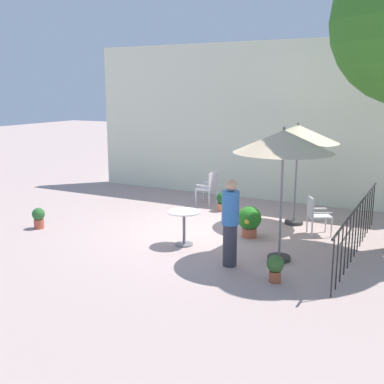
{
  "coord_description": "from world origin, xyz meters",
  "views": [
    {
      "loc": [
        4.85,
        -9.57,
        3.21
      ],
      "look_at": [
        0.0,
        -0.28,
        0.96
      ],
      "focal_mm": 44.94,
      "sensor_mm": 36.0,
      "label": 1
    }
  ],
  "objects_px": {
    "potted_plant_2": "(249,220)",
    "potted_plant_3": "(39,217)",
    "potted_plant_1": "(275,267)",
    "patio_chair_0": "(209,186)",
    "standing_person": "(230,222)",
    "cafe_table_0": "(184,222)",
    "patio_umbrella_1": "(298,135)",
    "patio_chair_1": "(316,213)",
    "potted_plant_0": "(223,201)",
    "patio_umbrella_0": "(284,143)"
  },
  "relations": [
    {
      "from": "potted_plant_2",
      "to": "potted_plant_3",
      "type": "relative_size",
      "value": 1.39
    },
    {
      "from": "potted_plant_1",
      "to": "potted_plant_2",
      "type": "bearing_deg",
      "value": 120.8
    },
    {
      "from": "patio_chair_0",
      "to": "standing_person",
      "type": "relative_size",
      "value": 0.58
    },
    {
      "from": "cafe_table_0",
      "to": "standing_person",
      "type": "relative_size",
      "value": 0.45
    },
    {
      "from": "patio_umbrella_1",
      "to": "potted_plant_3",
      "type": "height_order",
      "value": "patio_umbrella_1"
    },
    {
      "from": "patio_chair_0",
      "to": "potted_plant_1",
      "type": "height_order",
      "value": "patio_chair_0"
    },
    {
      "from": "patio_umbrella_1",
      "to": "potted_plant_2",
      "type": "xyz_separation_m",
      "value": [
        -0.59,
        -1.49,
        -1.78
      ]
    },
    {
      "from": "potted_plant_3",
      "to": "standing_person",
      "type": "bearing_deg",
      "value": -1.95
    },
    {
      "from": "potted_plant_3",
      "to": "patio_chair_1",
      "type": "bearing_deg",
      "value": 22.87
    },
    {
      "from": "patio_chair_0",
      "to": "potted_plant_3",
      "type": "bearing_deg",
      "value": -122.92
    },
    {
      "from": "patio_umbrella_1",
      "to": "potted_plant_2",
      "type": "bearing_deg",
      "value": -111.77
    },
    {
      "from": "cafe_table_0",
      "to": "patio_chair_1",
      "type": "xyz_separation_m",
      "value": [
        2.27,
        1.99,
        -0.0
      ]
    },
    {
      "from": "potted_plant_1",
      "to": "potted_plant_2",
      "type": "height_order",
      "value": "potted_plant_2"
    },
    {
      "from": "patio_chair_1",
      "to": "potted_plant_0",
      "type": "distance_m",
      "value": 2.95
    },
    {
      "from": "potted_plant_0",
      "to": "potted_plant_1",
      "type": "xyz_separation_m",
      "value": [
        2.79,
        -4.07,
        0.0
      ]
    },
    {
      "from": "patio_umbrella_0",
      "to": "patio_chair_0",
      "type": "distance_m",
      "value": 4.91
    },
    {
      "from": "patio_umbrella_0",
      "to": "potted_plant_0",
      "type": "bearing_deg",
      "value": 130.08
    },
    {
      "from": "cafe_table_0",
      "to": "patio_chair_0",
      "type": "height_order",
      "value": "patio_chair_0"
    },
    {
      "from": "potted_plant_3",
      "to": "potted_plant_0",
      "type": "bearing_deg",
      "value": 48.32
    },
    {
      "from": "patio_chair_1",
      "to": "potted_plant_2",
      "type": "distance_m",
      "value": 1.52
    },
    {
      "from": "potted_plant_2",
      "to": "potted_plant_0",
      "type": "bearing_deg",
      "value": 128.31
    },
    {
      "from": "patio_umbrella_1",
      "to": "cafe_table_0",
      "type": "distance_m",
      "value": 3.52
    },
    {
      "from": "patio_chair_1",
      "to": "cafe_table_0",
      "type": "bearing_deg",
      "value": -138.8
    },
    {
      "from": "cafe_table_0",
      "to": "patio_chair_0",
      "type": "bearing_deg",
      "value": 107.21
    },
    {
      "from": "cafe_table_0",
      "to": "patio_chair_1",
      "type": "bearing_deg",
      "value": 41.2
    },
    {
      "from": "patio_chair_1",
      "to": "potted_plant_2",
      "type": "height_order",
      "value": "patio_chair_1"
    },
    {
      "from": "patio_umbrella_0",
      "to": "patio_chair_1",
      "type": "distance_m",
      "value": 2.63
    },
    {
      "from": "patio_umbrella_0",
      "to": "potted_plant_1",
      "type": "xyz_separation_m",
      "value": [
        0.27,
        -1.08,
        -1.98
      ]
    },
    {
      "from": "patio_umbrella_0",
      "to": "potted_plant_2",
      "type": "distance_m",
      "value": 2.42
    },
    {
      "from": "potted_plant_0",
      "to": "patio_chair_1",
      "type": "bearing_deg",
      "value": -20.91
    },
    {
      "from": "patio_umbrella_1",
      "to": "patio_umbrella_0",
      "type": "bearing_deg",
      "value": -80.19
    },
    {
      "from": "patio_chair_1",
      "to": "patio_umbrella_0",
      "type": "bearing_deg",
      "value": -96.61
    },
    {
      "from": "potted_plant_0",
      "to": "potted_plant_3",
      "type": "xyz_separation_m",
      "value": [
        -3.15,
        -3.53,
        0.0
      ]
    },
    {
      "from": "patio_chair_1",
      "to": "patio_umbrella_1",
      "type": "bearing_deg",
      "value": 135.25
    },
    {
      "from": "patio_umbrella_1",
      "to": "patio_chair_0",
      "type": "distance_m",
      "value": 3.21
    },
    {
      "from": "patio_umbrella_0",
      "to": "cafe_table_0",
      "type": "height_order",
      "value": "patio_umbrella_0"
    },
    {
      "from": "patio_chair_0",
      "to": "standing_person",
      "type": "xyz_separation_m",
      "value": [
        2.39,
        -4.11,
        0.28
      ]
    },
    {
      "from": "patio_umbrella_1",
      "to": "patio_chair_0",
      "type": "bearing_deg",
      "value": 163.64
    },
    {
      "from": "potted_plant_0",
      "to": "potted_plant_2",
      "type": "distance_m",
      "value": 2.38
    },
    {
      "from": "patio_chair_0",
      "to": "potted_plant_2",
      "type": "relative_size",
      "value": 1.39
    },
    {
      "from": "potted_plant_1",
      "to": "potted_plant_2",
      "type": "xyz_separation_m",
      "value": [
        -1.32,
        2.21,
        0.11
      ]
    },
    {
      "from": "cafe_table_0",
      "to": "standing_person",
      "type": "bearing_deg",
      "value": -26.59
    },
    {
      "from": "patio_chair_0",
      "to": "potted_plant_0",
      "type": "xyz_separation_m",
      "value": [
        0.6,
        -0.41,
        -0.29
      ]
    },
    {
      "from": "patio_chair_1",
      "to": "potted_plant_3",
      "type": "distance_m",
      "value": 6.4
    },
    {
      "from": "potted_plant_1",
      "to": "potted_plant_2",
      "type": "distance_m",
      "value": 2.57
    },
    {
      "from": "patio_chair_0",
      "to": "potted_plant_0",
      "type": "bearing_deg",
      "value": -34.19
    },
    {
      "from": "patio_chair_1",
      "to": "potted_plant_3",
      "type": "relative_size",
      "value": 1.76
    },
    {
      "from": "patio_umbrella_0",
      "to": "patio_umbrella_1",
      "type": "xyz_separation_m",
      "value": [
        -0.45,
        2.62,
        -0.09
      ]
    },
    {
      "from": "potted_plant_2",
      "to": "standing_person",
      "type": "relative_size",
      "value": 0.42
    },
    {
      "from": "patio_chair_0",
      "to": "potted_plant_1",
      "type": "bearing_deg",
      "value": -52.91
    }
  ]
}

